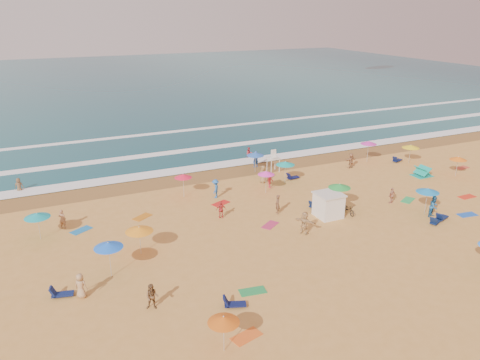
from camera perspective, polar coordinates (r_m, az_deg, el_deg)
name	(u,v)px	position (r m, az deg, el deg)	size (l,w,h in m)	color
ground	(287,215)	(40.89, 5.75, -4.26)	(220.00, 220.00, 0.00)	gold
ocean	(112,83)	(118.76, -15.33, 11.31)	(220.00, 140.00, 0.18)	#0C4756
wet_sand	(230,172)	(51.26, -1.24, 0.99)	(220.00, 220.00, 0.00)	olive
surf_foam	(202,150)	(59.06, -4.64, 3.63)	(200.00, 18.70, 0.05)	white
cabana	(328,206)	(40.73, 10.72, -3.09)	(2.00, 2.00, 2.00)	white
cabana_roof	(329,194)	(40.33, 10.82, -1.71)	(2.20, 2.20, 0.12)	silver
bicycle	(348,209)	(41.79, 13.05, -3.47)	(0.60, 1.72, 0.90)	black
lifeguard_stand	(273,162)	(51.26, 4.07, 2.17)	(1.20, 1.20, 2.10)	white
beach_umbrellas	(304,188)	(41.07, 7.75, -1.03)	(58.44, 29.60, 0.74)	#14AA9F
loungers	(351,212)	(41.91, 13.40, -3.86)	(40.23, 18.99, 0.34)	#101C51
towels	(314,220)	(40.23, 9.01, -4.82)	(42.84, 19.25, 0.03)	orange
popup_tents	(469,182)	(52.00, 26.11, -0.17)	(5.40, 10.72, 1.20)	#CB2D58
beachgoers	(263,195)	(42.77, 2.77, -1.83)	(35.25, 25.55, 2.14)	#2551B0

